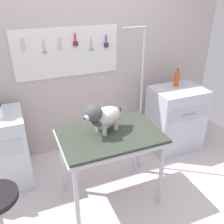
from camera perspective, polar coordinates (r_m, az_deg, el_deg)
name	(u,v)px	position (r m, az deg, el deg)	size (l,w,h in m)	color
ground	(122,206)	(2.88, 2.20, -20.59)	(4.40, 4.00, 0.04)	silver
rear_wall_panel	(82,68)	(3.28, -6.84, 10.03)	(4.00, 0.11, 2.30)	#C0B1AE
grooming_table	(111,141)	(2.48, -0.33, -6.53)	(1.00, 0.68, 0.82)	#B7B7BC
grooming_arm	(140,109)	(2.91, 6.41, 0.59)	(0.30, 0.11, 1.74)	#B7B7BC
dog	(103,116)	(2.37, -2.08, -1.01)	(0.44, 0.30, 0.32)	silver
cabinet_right	(175,119)	(3.58, 14.21, -1.48)	(0.68, 0.54, 0.89)	silver
soda_bottle	(177,78)	(3.44, 14.56, 7.49)	(0.07, 0.07, 0.24)	#BC4C22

